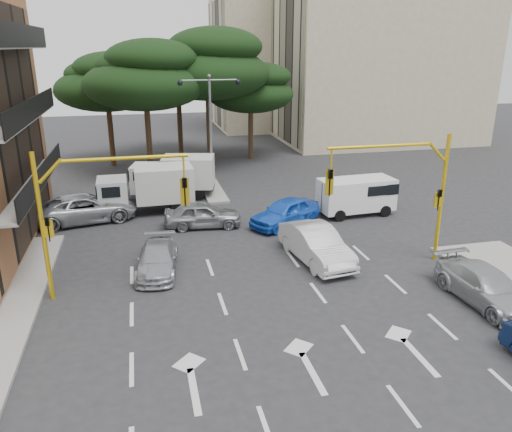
{
  "coord_description": "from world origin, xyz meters",
  "views": [
    {
      "loc": [
        -4.72,
        -17.37,
        9.67
      ],
      "look_at": [
        0.68,
        5.59,
        1.6
      ],
      "focal_mm": 35.0,
      "sensor_mm": 36.0,
      "label": 1
    }
  ],
  "objects_px": {
    "car_silver_parked": "(486,286)",
    "box_truck_b": "(174,176)",
    "signal_mast_right": "(408,183)",
    "car_silver_cross_b": "(203,215)",
    "box_truck_a": "(147,190)",
    "car_white_hatch": "(316,244)",
    "car_blue_compact": "(285,212)",
    "signal_mast_left": "(89,204)",
    "van_white": "(356,196)",
    "street_lamp_center": "(210,113)",
    "car_silver_wagon": "(157,259)",
    "car_silver_cross_a": "(86,208)"
  },
  "relations": [
    {
      "from": "car_silver_parked",
      "to": "box_truck_b",
      "type": "relative_size",
      "value": 0.87
    },
    {
      "from": "signal_mast_right",
      "to": "car_silver_cross_b",
      "type": "height_order",
      "value": "signal_mast_right"
    },
    {
      "from": "car_silver_cross_b",
      "to": "car_silver_parked",
      "type": "distance_m",
      "value": 14.87
    },
    {
      "from": "signal_mast_right",
      "to": "box_truck_a",
      "type": "bearing_deg",
      "value": 137.43
    },
    {
      "from": "car_white_hatch",
      "to": "car_blue_compact",
      "type": "xyz_separation_m",
      "value": [
        -0.01,
        5.1,
        -0.07
      ]
    },
    {
      "from": "signal_mast_left",
      "to": "box_truck_a",
      "type": "bearing_deg",
      "value": 77.49
    },
    {
      "from": "car_silver_parked",
      "to": "van_white",
      "type": "distance_m",
      "value": 11.43
    },
    {
      "from": "signal_mast_right",
      "to": "van_white",
      "type": "relative_size",
      "value": 1.34
    },
    {
      "from": "signal_mast_left",
      "to": "car_silver_parked",
      "type": "relative_size",
      "value": 1.25
    },
    {
      "from": "car_silver_cross_b",
      "to": "box_truck_b",
      "type": "distance_m",
      "value": 6.62
    },
    {
      "from": "car_blue_compact",
      "to": "van_white",
      "type": "distance_m",
      "value": 4.8
    },
    {
      "from": "car_silver_parked",
      "to": "car_blue_compact",
      "type": "bearing_deg",
      "value": 112.91
    },
    {
      "from": "signal_mast_left",
      "to": "van_white",
      "type": "relative_size",
      "value": 1.34
    },
    {
      "from": "box_truck_b",
      "to": "signal_mast_right",
      "type": "bearing_deg",
      "value": -132.4
    },
    {
      "from": "car_blue_compact",
      "to": "car_silver_parked",
      "type": "distance_m",
      "value": 11.69
    },
    {
      "from": "street_lamp_center",
      "to": "car_blue_compact",
      "type": "bearing_deg",
      "value": -68.98
    },
    {
      "from": "street_lamp_center",
      "to": "van_white",
      "type": "relative_size",
      "value": 1.74
    },
    {
      "from": "box_truck_b",
      "to": "car_silver_wagon",
      "type": "bearing_deg",
      "value": -175.5
    },
    {
      "from": "car_blue_compact",
      "to": "car_silver_wagon",
      "type": "relative_size",
      "value": 1.06
    },
    {
      "from": "car_white_hatch",
      "to": "car_silver_wagon",
      "type": "bearing_deg",
      "value": 168.27
    },
    {
      "from": "box_truck_a",
      "to": "box_truck_b",
      "type": "bearing_deg",
      "value": -32.15
    },
    {
      "from": "car_silver_cross_b",
      "to": "car_silver_parked",
      "type": "relative_size",
      "value": 0.89
    },
    {
      "from": "car_silver_cross_a",
      "to": "car_silver_parked",
      "type": "bearing_deg",
      "value": -141.76
    },
    {
      "from": "signal_mast_left",
      "to": "car_silver_cross_a",
      "type": "xyz_separation_m",
      "value": [
        -1.2,
        9.51,
        -3.09
      ]
    },
    {
      "from": "car_blue_compact",
      "to": "box_truck_b",
      "type": "distance_m",
      "value": 9.21
    },
    {
      "from": "car_blue_compact",
      "to": "box_truck_a",
      "type": "bearing_deg",
      "value": -149.1
    },
    {
      "from": "car_silver_cross_b",
      "to": "signal_mast_left",
      "type": "bearing_deg",
      "value": 148.57
    },
    {
      "from": "signal_mast_right",
      "to": "car_silver_parked",
      "type": "distance_m",
      "value": 5.48
    },
    {
      "from": "car_white_hatch",
      "to": "car_silver_cross_a",
      "type": "distance_m",
      "value": 13.82
    },
    {
      "from": "car_blue_compact",
      "to": "car_silver_cross_b",
      "type": "height_order",
      "value": "car_blue_compact"
    },
    {
      "from": "signal_mast_left",
      "to": "car_blue_compact",
      "type": "xyz_separation_m",
      "value": [
        9.79,
        6.24,
        -3.12
      ]
    },
    {
      "from": "signal_mast_right",
      "to": "car_white_hatch",
      "type": "height_order",
      "value": "signal_mast_right"
    },
    {
      "from": "box_truck_a",
      "to": "signal_mast_right",
      "type": "bearing_deg",
      "value": -133.99
    },
    {
      "from": "car_silver_parked",
      "to": "box_truck_b",
      "type": "height_order",
      "value": "box_truck_b"
    },
    {
      "from": "car_white_hatch",
      "to": "van_white",
      "type": "height_order",
      "value": "van_white"
    },
    {
      "from": "car_silver_cross_a",
      "to": "box_truck_b",
      "type": "distance_m",
      "value": 6.71
    },
    {
      "from": "signal_mast_left",
      "to": "car_silver_cross_a",
      "type": "bearing_deg",
      "value": 97.17
    },
    {
      "from": "car_blue_compact",
      "to": "car_silver_cross_b",
      "type": "distance_m",
      "value": 4.62
    },
    {
      "from": "car_silver_wagon",
      "to": "van_white",
      "type": "xyz_separation_m",
      "value": [
        12.03,
        5.54,
        0.5
      ]
    },
    {
      "from": "car_silver_cross_b",
      "to": "box_truck_a",
      "type": "relative_size",
      "value": 0.75
    },
    {
      "from": "street_lamp_center",
      "to": "car_blue_compact",
      "type": "relative_size",
      "value": 1.74
    },
    {
      "from": "car_silver_cross_b",
      "to": "van_white",
      "type": "height_order",
      "value": "van_white"
    },
    {
      "from": "car_silver_parked",
      "to": "van_white",
      "type": "xyz_separation_m",
      "value": [
        -0.45,
        11.41,
        0.42
      ]
    },
    {
      "from": "street_lamp_center",
      "to": "car_silver_cross_b",
      "type": "bearing_deg",
      "value": -102.66
    },
    {
      "from": "car_silver_wagon",
      "to": "car_silver_parked",
      "type": "height_order",
      "value": "car_silver_parked"
    },
    {
      "from": "signal_mast_left",
      "to": "car_white_hatch",
      "type": "relative_size",
      "value": 1.19
    },
    {
      "from": "car_silver_cross_a",
      "to": "car_silver_parked",
      "type": "height_order",
      "value": "car_silver_cross_a"
    },
    {
      "from": "signal_mast_right",
      "to": "car_silver_wagon",
      "type": "relative_size",
      "value": 1.42
    },
    {
      "from": "car_silver_cross_a",
      "to": "car_silver_parked",
      "type": "relative_size",
      "value": 1.19
    },
    {
      "from": "street_lamp_center",
      "to": "box_truck_b",
      "type": "xyz_separation_m",
      "value": [
        -2.64,
        -0.5,
        -4.07
      ]
    }
  ]
}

